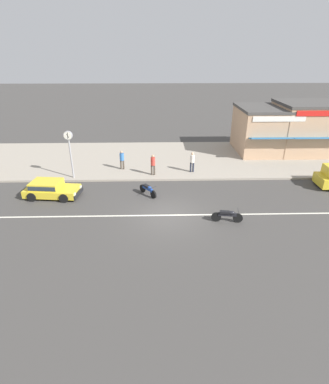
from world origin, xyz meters
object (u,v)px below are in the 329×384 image
Objects in this scene: street_clock at (69,144)px; pedestrian_mid_kerb at (153,163)px; motorcycle_2 at (148,190)px; shopfront_mid_block at (306,127)px; pedestrian_near_clock at (192,161)px; hatchback_yellow_2 at (50,188)px; motorcycle_0 at (228,215)px; shopfront_corner_warung at (266,129)px; pedestrian_by_shop at (122,159)px.

pedestrian_mid_kerb is at bearing 3.66° from street_clock.
shopfront_mid_block is (14.46, 8.98, 2.03)m from motorcycle_2.
motorcycle_2 is 0.90× the size of pedestrian_mid_kerb.
pedestrian_near_clock is (9.13, 0.93, -1.70)m from street_clock.
motorcycle_0 is (11.12, -3.59, -0.17)m from hatchback_yellow_2.
hatchback_yellow_2 is 0.60× the size of shopfront_corner_warung.
motorcycle_2 is 14.37m from shopfront_corner_warung.
hatchback_yellow_2 is at bearing -179.72° from motorcycle_2.
hatchback_yellow_2 is at bearing -156.75° from shopfront_mid_block.
pedestrian_by_shop is at bearing -160.53° from shopfront_corner_warung.
motorcycle_0 is 7.61m from pedestrian_near_clock.
motorcycle_0 is 1.21× the size of motorcycle_2.
pedestrian_by_shop is (-2.20, 4.61, 0.63)m from motorcycle_2.
motorcycle_2 is (6.51, 0.03, -0.17)m from hatchback_yellow_2.
pedestrian_mid_kerb is 1.05× the size of pedestrian_by_shop.
hatchback_yellow_2 is 2.27× the size of pedestrian_mid_kerb.
motorcycle_0 is at bearing -50.42° from pedestrian_by_shop.
pedestrian_mid_kerb is at bearing 26.13° from hatchback_yellow_2.
pedestrian_near_clock is 5.64m from pedestrian_by_shop.
motorcycle_2 is 5.15m from pedestrian_by_shop.
pedestrian_near_clock is (3.39, 3.86, 0.68)m from motorcycle_2.
pedestrian_near_clock is at bearing -7.70° from pedestrian_by_shop.
pedestrian_by_shop is (-2.51, 1.30, -0.05)m from pedestrian_mid_kerb.
motorcycle_2 is at bearing -131.31° from pedestrian_near_clock.
hatchback_yellow_2 is 22.90m from shopfront_mid_block.
street_clock is 21.09m from shopfront_mid_block.
pedestrian_mid_kerb is (6.82, 3.35, 0.51)m from hatchback_yellow_2.
pedestrian_near_clock reaches higher than hatchback_yellow_2.
hatchback_yellow_2 is 11.69m from motorcycle_0.
hatchback_yellow_2 is at bearing -132.89° from pedestrian_by_shop.
pedestrian_by_shop is (4.31, 4.64, 0.46)m from hatchback_yellow_2.
street_clock reaches higher than hatchback_yellow_2.
motorcycle_0 is at bearing -32.34° from street_clock.
pedestrian_near_clock reaches higher than motorcycle_2.
street_clock is 6.29m from pedestrian_mid_kerb.
street_clock is (-5.74, 2.93, 2.38)m from motorcycle_2.
pedestrian_by_shop is at bearing 129.58° from motorcycle_0.
pedestrian_mid_kerb is at bearing -27.39° from pedestrian_by_shop.
motorcycle_2 is 3.40m from pedestrian_mid_kerb.
shopfront_corner_warung is (10.55, 5.92, 1.13)m from pedestrian_mid_kerb.
pedestrian_mid_kerb is 15.31m from shopfront_mid_block.
street_clock reaches higher than pedestrian_mid_kerb.
hatchback_yellow_2 is 19.76m from shopfront_corner_warung.
pedestrian_by_shop is (-6.81, 8.24, 0.63)m from motorcycle_0.
shopfront_mid_block reaches higher than pedestrian_by_shop.
motorcycle_2 is 17.15m from shopfront_mid_block.
pedestrian_mid_kerb reaches higher than pedestrian_near_clock.
shopfront_corner_warung is at bearing 40.35° from motorcycle_2.
hatchback_yellow_2 is 6.51m from motorcycle_2.
shopfront_corner_warung is 1.07× the size of shopfront_mid_block.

